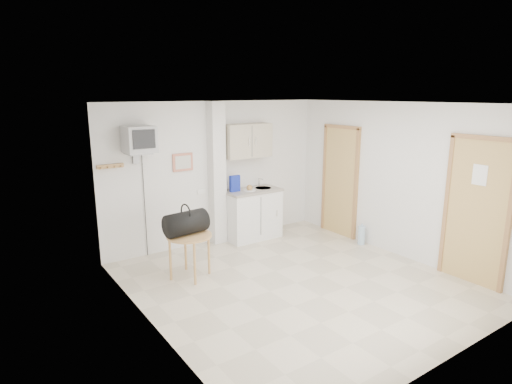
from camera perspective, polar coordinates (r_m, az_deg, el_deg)
ground at (r=6.23m, az=5.43°, el=-11.97°), size 4.50×4.50×0.00m
room_envelope at (r=5.97m, az=6.96°, el=2.43°), size 4.24×4.54×2.55m
kitchenette at (r=7.81m, az=-0.69°, el=-0.46°), size 1.03×0.58×2.10m
crt_television at (r=6.73m, az=-15.33°, el=6.68°), size 0.44×0.45×2.15m
round_table at (r=6.26m, az=-8.88°, el=-6.34°), size 0.65×0.65×0.65m
duffel_bag at (r=6.22m, az=-9.31°, el=-4.07°), size 0.64×0.41×0.45m
water_bottle at (r=7.86m, az=13.88°, el=-5.59°), size 0.13×0.13×0.38m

